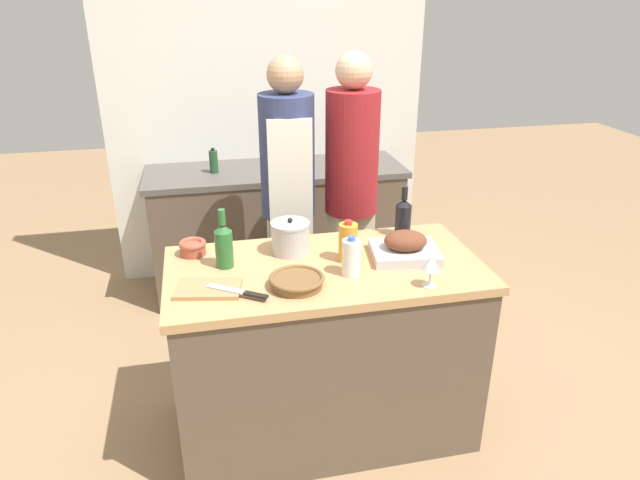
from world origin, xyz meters
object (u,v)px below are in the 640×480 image
Objects in this scene: juice_jug at (348,242)px; person_cook_aproned at (288,192)px; wicker_basket at (297,281)px; knife_chef at (239,292)px; condiment_bottle_short at (214,162)px; person_cook_guest at (351,188)px; milk_jug at (351,257)px; wine_glass_left at (431,264)px; wine_bottle_dark at (224,244)px; roasting_pan at (405,247)px; mixing_bowl at (193,247)px; cutting_board at (209,289)px; wine_bottle_green at (403,216)px; condiment_bottle_tall at (349,151)px; stock_pot at (290,237)px.

juice_jug is 0.83m from person_cook_aproned.
wicker_basket is at bearing -94.75° from person_cook_aproned.
knife_chef is 1.77m from condiment_bottle_short.
milk_jug is at bearing -114.70° from person_cook_guest.
milk_jug is (-0.02, -0.14, -0.01)m from juice_jug.
wine_glass_left is 0.80m from knife_chef.
wine_glass_left is at bearing -24.12° from wine_bottle_dark.
condiment_bottle_short is (-0.26, 1.73, 0.04)m from wicker_basket.
knife_chef is (-0.50, -0.09, -0.06)m from milk_jug.
roasting_pan is 2.64× the size of mixing_bowl.
roasting_pan is 1.75m from condiment_bottle_short.
cutting_board is at bearing 148.71° from knife_chef.
milk_jug is at bearing -98.97° from juice_jug.
roasting_pan is 0.26m from wine_bottle_green.
mixing_bowl is at bearing 151.45° from wine_glass_left.
condiment_bottle_short is at bearing 121.42° from person_cook_aproned.
wine_bottle_dark is at bearing -115.99° from person_cook_aproned.
roasting_pan is 0.20× the size of person_cook_aproned.
roasting_pan is at bearing 90.92° from wine_glass_left.
wine_bottle_dark is (0.14, -0.16, 0.07)m from mixing_bowl.
roasting_pan is at bearing -96.51° from person_cook_guest.
mixing_bowl is (-0.97, 0.24, -0.01)m from roasting_pan.
condiment_bottle_tall is at bearing 56.43° from person_cook_aproned.
cutting_board is at bearing -178.26° from milk_jug.
person_cook_aproned is (0.41, 0.76, -0.04)m from wine_bottle_dark.
wine_bottle_green is (1.04, 0.01, 0.06)m from mixing_bowl.
knife_chef is at bearing -31.29° from cutting_board.
wine_bottle_dark reaches higher than condiment_bottle_tall.
stock_pot is at bearing 148.69° from juice_jug.
person_cook_aproned is at bearing -126.18° from condiment_bottle_tall.
milk_jug is at bearing -158.33° from roasting_pan.
condiment_bottle_short is at bearing 125.83° from person_cook_guest.
milk_jug is 0.66× the size of wine_bottle_dark.
wine_glass_left is 1.20m from person_cook_aproned.
wicker_basket is 0.59m from mixing_bowl.
person_cook_aproned is 0.99× the size of person_cook_guest.
mixing_bowl is 1.08m from person_cook_guest.
roasting_pan is 0.27m from juice_jug.
condiment_bottle_short is (-0.81, 1.85, -0.03)m from wine_glass_left.
knife_chef is 2.07m from condiment_bottle_tall.
wine_glass_left is (0.00, -0.29, 0.06)m from roasting_pan.
stock_pot reaches higher than wine_glass_left.
condiment_bottle_short is at bearing 89.26° from wine_bottle_dark.
milk_jug is (0.62, 0.02, 0.07)m from cutting_board.
knife_chef is at bearing 174.01° from wine_glass_left.
cutting_board is 1.20× the size of knife_chef.
wine_bottle_dark is 0.16× the size of person_cook_guest.
wine_bottle_green reaches higher than stock_pot.
mixing_bowl is 0.49× the size of wine_bottle_green.
condiment_bottle_tall is (0.71, 1.81, 0.04)m from wicker_basket.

